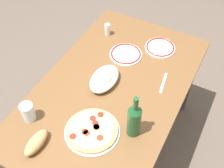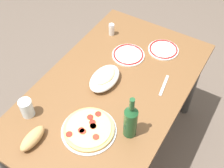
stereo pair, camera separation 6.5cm
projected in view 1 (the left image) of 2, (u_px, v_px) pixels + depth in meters
ground_plane at (112, 147)px, 2.26m from camera, size 8.00×8.00×0.00m
dining_table at (112, 100)px, 1.80m from camera, size 1.38×0.82×0.73m
pepperoni_pizza at (92, 130)px, 1.49m from camera, size 0.29×0.29×0.03m
baked_pasta_dish at (104, 78)px, 1.70m from camera, size 0.24×0.15×0.08m
wine_bottle at (134, 120)px, 1.42m from camera, size 0.07×0.07×0.29m
water_glass at (28, 112)px, 1.52m from camera, size 0.07×0.07×0.11m
side_plate_near at (160, 47)px, 1.93m from camera, size 0.20×0.20×0.02m
side_plate_far at (126, 54)px, 1.88m from camera, size 0.21×0.21×0.02m
bread_loaf at (36, 142)px, 1.43m from camera, size 0.17×0.07×0.06m
spice_shaker at (107, 30)px, 2.00m from camera, size 0.04×0.04×0.09m
fork_right at (163, 83)px, 1.73m from camera, size 0.17×0.04×0.00m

